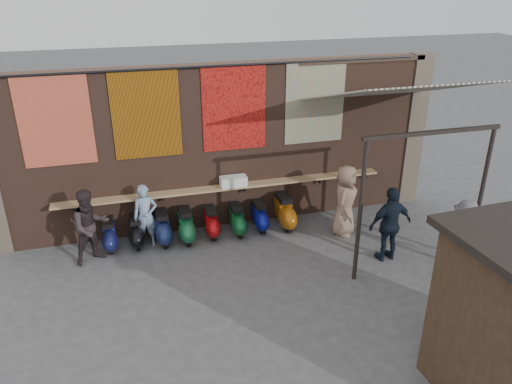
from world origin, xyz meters
TOP-DOWN VIEW (x-y plane):
  - ground at (0.00, 0.00)m, footprint 70.00×70.00m
  - brick_wall at (0.00, 2.70)m, footprint 10.00×0.40m
  - pier_right at (5.20, 2.70)m, footprint 0.50×0.50m
  - eating_counter at (0.00, 2.33)m, footprint 8.00×0.32m
  - shelf_box at (0.21, 2.30)m, footprint 0.64×0.30m
  - tapestry_redgold at (-3.60, 2.48)m, footprint 1.50×0.02m
  - tapestry_sun at (-1.70, 2.48)m, footprint 1.50×0.02m
  - tapestry_orange at (0.30, 2.48)m, footprint 1.50×0.02m
  - tapestry_multi at (2.30, 2.48)m, footprint 1.50×0.02m
  - hang_rail at (0.00, 2.47)m, footprint 9.50×0.06m
  - scooter_stool_0 at (-2.80, 2.04)m, footprint 0.34×0.75m
  - scooter_stool_1 at (-2.20, 2.04)m, footprint 0.33×0.73m
  - scooter_stool_2 at (-1.58, 2.00)m, footprint 0.36×0.80m
  - scooter_stool_3 at (-1.05, 1.95)m, footprint 0.37×0.82m
  - scooter_stool_4 at (-0.43, 2.01)m, footprint 0.34×0.75m
  - scooter_stool_5 at (0.20, 1.97)m, footprint 0.34×0.76m
  - scooter_stool_6 at (0.79, 2.03)m, footprint 0.33×0.73m
  - scooter_stool_7 at (1.42, 1.95)m, footprint 0.40×0.88m
  - diner_left at (-1.95, 2.00)m, footprint 0.57×0.39m
  - diner_right at (-3.14, 1.60)m, footprint 1.02×0.93m
  - shopper_navy at (3.14, -0.08)m, footprint 1.04×0.49m
  - shopper_grey at (4.56, -0.69)m, footprint 1.10×1.10m
  - shopper_tan at (2.70, 1.28)m, footprint 0.97×1.03m
  - stall_sign at (3.17, -3.12)m, footprint 1.20×0.10m
  - stall_shelf at (3.17, -3.12)m, footprint 2.02×0.20m
  - awning_canvas at (3.50, 0.90)m, footprint 3.20×3.28m
  - awning_ledger at (3.50, 2.49)m, footprint 3.30×0.08m
  - awning_header at (3.50, -0.60)m, footprint 3.00×0.08m
  - awning_post_left at (2.10, -0.60)m, footprint 0.09×0.09m
  - awning_post_right at (4.90, -0.60)m, footprint 0.09×0.09m

SIDE VIEW (x-z plane):
  - ground at x=0.00m, z-range 0.00..0.00m
  - scooter_stool_6 at x=0.79m, z-range 0.00..0.70m
  - scooter_stool_1 at x=-2.20m, z-range 0.00..0.70m
  - scooter_stool_4 at x=-0.43m, z-range 0.00..0.71m
  - scooter_stool_0 at x=-2.80m, z-range 0.00..0.71m
  - scooter_stool_5 at x=0.20m, z-range 0.00..0.73m
  - scooter_stool_2 at x=-1.58m, z-range 0.00..0.76m
  - scooter_stool_3 at x=-1.05m, z-range 0.00..0.77m
  - scooter_stool_7 at x=1.42m, z-range 0.00..0.84m
  - diner_left at x=-1.95m, z-range 0.00..1.51m
  - shopper_grey at x=4.56m, z-range 0.00..1.53m
  - diner_right at x=-3.14m, z-range 0.00..1.71m
  - shopper_navy at x=3.14m, z-range 0.00..1.74m
  - shopper_tan at x=2.70m, z-range 0.00..1.77m
  - stall_shelf at x=3.17m, z-range 0.93..0.99m
  - eating_counter at x=0.00m, z-range 1.08..1.12m
  - shelf_box at x=0.21m, z-range 1.12..1.37m
  - awning_post_left at x=2.10m, z-range 0.00..3.10m
  - awning_post_right at x=4.90m, z-range 0.00..3.10m
  - stall_sign at x=3.17m, z-range 1.66..2.16m
  - brick_wall at x=0.00m, z-range 0.00..4.00m
  - pier_right at x=5.20m, z-range 0.00..4.00m
  - tapestry_redgold at x=-3.60m, z-range 2.00..4.00m
  - tapestry_sun at x=-1.70m, z-range 2.00..4.00m
  - tapestry_orange at x=0.30m, z-range 2.00..4.00m
  - tapestry_multi at x=2.30m, z-range 2.00..4.00m
  - awning_header at x=3.50m, z-range 3.04..3.12m
  - awning_canvas at x=3.50m, z-range 3.07..4.03m
  - awning_ledger at x=3.50m, z-range 3.89..4.01m
  - hang_rail at x=0.00m, z-range 3.95..4.01m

